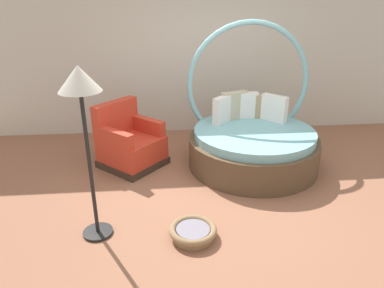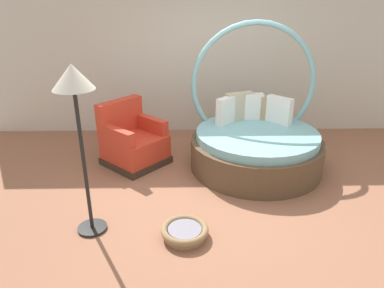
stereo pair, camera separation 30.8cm
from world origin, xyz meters
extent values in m
cube|color=#936047|center=(0.00, 0.00, -0.01)|extent=(8.00, 8.00, 0.02)
cube|color=beige|center=(0.00, 2.35, 1.53)|extent=(8.00, 0.12, 3.06)
cylinder|color=brown|center=(0.64, 0.71, 0.23)|extent=(1.91, 1.91, 0.45)
cylinder|color=#7AB7C1|center=(0.64, 0.71, 0.51)|extent=(1.76, 1.76, 0.12)
torus|color=#7AB7C1|center=(0.64, 1.24, 1.12)|extent=(1.89, 0.08, 1.89)
cube|color=white|center=(1.02, 1.08, 0.77)|extent=(0.36, 0.38, 0.40)
cube|color=tan|center=(0.89, 1.22, 0.76)|extent=(0.38, 0.27, 0.37)
cube|color=white|center=(0.61, 1.27, 0.77)|extent=(0.41, 0.14, 0.41)
cube|color=#BCB293|center=(0.43, 1.23, 0.79)|extent=(0.44, 0.27, 0.43)
cube|color=white|center=(0.24, 1.09, 0.77)|extent=(0.37, 0.38, 0.40)
cube|color=#38281E|center=(-1.15, 0.88, 0.05)|extent=(1.13, 1.13, 0.10)
cube|color=red|center=(-1.15, 0.88, 0.27)|extent=(1.07, 1.07, 0.34)
cube|color=red|center=(-1.38, 1.09, 0.69)|extent=(0.63, 0.67, 0.50)
cube|color=red|center=(-1.37, 0.65, 0.55)|extent=(0.59, 0.55, 0.22)
cube|color=red|center=(-0.94, 1.12, 0.55)|extent=(0.59, 0.55, 0.22)
cylinder|color=#8E704C|center=(-0.41, -0.93, 0.03)|extent=(0.44, 0.44, 0.06)
torus|color=#8E704C|center=(-0.41, -0.93, 0.10)|extent=(0.51, 0.51, 0.07)
cylinder|color=gray|center=(-0.41, -0.93, 0.08)|extent=(0.36, 0.36, 0.05)
cylinder|color=black|center=(-1.43, -0.76, 0.01)|extent=(0.32, 0.32, 0.03)
cylinder|color=black|center=(-1.43, -0.76, 0.81)|extent=(0.04, 0.04, 1.55)
cone|color=beige|center=(-1.43, -0.76, 1.70)|extent=(0.40, 0.40, 0.24)
camera|label=1|loc=(-0.71, -4.04, 2.42)|focal=33.50mm
camera|label=2|loc=(-0.40, -4.06, 2.42)|focal=33.50mm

